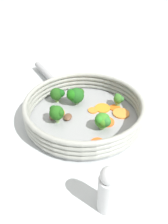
{
  "coord_description": "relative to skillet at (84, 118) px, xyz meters",
  "views": [
    {
      "loc": [
        0.34,
        0.36,
        0.4
      ],
      "look_at": [
        0.0,
        0.0,
        0.03
      ],
      "focal_mm": 35.0,
      "sensor_mm": 36.0,
      "label": 1
    }
  ],
  "objects": [
    {
      "name": "skillet_rivet_right",
      "position": [
        -0.01,
        -0.15,
        0.01
      ],
      "size": [
        0.01,
        0.01,
        0.01
      ],
      "primitive_type": "sphere",
      "color": "gray",
      "rests_on": "skillet"
    },
    {
      "name": "salt_shaker",
      "position": [
        0.15,
        0.22,
        0.05
      ],
      "size": [
        0.04,
        0.04,
        0.11
      ],
      "color": "silver",
      "rests_on": "ground_plane"
    },
    {
      "name": "carrot_slice_3",
      "position": [
        -0.07,
        0.01,
        0.01
      ],
      "size": [
        0.06,
        0.06,
        0.0
      ],
      "primitive_type": "cylinder",
      "rotation": [
        0.0,
        0.0,
        1.84
      ],
      "color": "orange",
      "rests_on": "skillet"
    },
    {
      "name": "skillet_handle",
      "position": [
        -0.06,
        -0.26,
        0.02
      ],
      "size": [
        0.07,
        0.21,
        0.02
      ],
      "primitive_type": "cylinder",
      "rotation": [
        1.57,
        0.0,
        6.05
      ],
      "color": "#999B9E",
      "rests_on": "skillet"
    },
    {
      "name": "skillet_rivet_left",
      "position": [
        -0.06,
        -0.14,
        0.01
      ],
      "size": [
        0.01,
        0.01,
        0.01
      ],
      "primitive_type": "sphere",
      "color": "#949B9C",
      "rests_on": "skillet"
    },
    {
      "name": "carrot_slice_0",
      "position": [
        -0.09,
        0.04,
        0.01
      ],
      "size": [
        0.03,
        0.03,
        0.0
      ],
      "primitive_type": "cylinder",
      "rotation": [
        0.0,
        0.0,
        3.14
      ],
      "color": "orange",
      "rests_on": "skillet"
    },
    {
      "name": "broccoli_floret_1",
      "position": [
        0.01,
        -0.11,
        0.03
      ],
      "size": [
        0.04,
        0.04,
        0.05
      ],
      "color": "#689143",
      "rests_on": "skillet"
    },
    {
      "name": "carrot_slice_7",
      "position": [
        0.05,
        -0.06,
        0.01
      ],
      "size": [
        0.04,
        0.04,
        0.0
      ],
      "primitive_type": "cylinder",
      "rotation": [
        0.0,
        0.0,
        6.23
      ],
      "color": "orange",
      "rests_on": "skillet"
    },
    {
      "name": "skillet",
      "position": [
        0.0,
        0.0,
        0.0
      ],
      "size": [
        0.32,
        0.32,
        0.01
      ],
      "primitive_type": "cylinder",
      "color": "#939699",
      "rests_on": "ground_plane"
    },
    {
      "name": "broccoli_floret_4",
      "position": [
        -0.11,
        0.03,
        0.03
      ],
      "size": [
        0.03,
        0.03,
        0.04
      ],
      "color": "#7BB369",
      "rests_on": "skillet"
    },
    {
      "name": "carrot_slice_5",
      "position": [
        -0.05,
        -0.09,
        0.01
      ],
      "size": [
        0.05,
        0.05,
        0.0
      ],
      "primitive_type": "cylinder",
      "rotation": [
        0.0,
        0.0,
        4.03
      ],
      "color": "orange",
      "rests_on": "skillet"
    },
    {
      "name": "skillet_rim_wall",
      "position": [
        0.0,
        0.0,
        0.03
      ],
      "size": [
        0.33,
        0.33,
        0.06
      ],
      "color": "#989B93",
      "rests_on": "skillet"
    },
    {
      "name": "carrot_slice_4",
      "position": [
        0.05,
        0.1,
        0.01
      ],
      "size": [
        0.05,
        0.05,
        0.0
      ],
      "primitive_type": "cylinder",
      "rotation": [
        0.0,
        0.0,
        2.57
      ],
      "color": "orange",
      "rests_on": "skillet"
    },
    {
      "name": "carrot_slice_1",
      "position": [
        -0.09,
        0.07,
        0.01
      ],
      "size": [
        0.06,
        0.06,
        0.01
      ],
      "primitive_type": "cylinder",
      "rotation": [
        0.0,
        0.0,
        4.41
      ],
      "color": "orange",
      "rests_on": "skillet"
    },
    {
      "name": "mushroom_piece_0",
      "position": [
        0.07,
        -0.05,
        0.01
      ],
      "size": [
        0.02,
        0.02,
        0.01
      ],
      "primitive_type": "ellipsoid",
      "rotation": [
        0.0,
        0.0,
        4.64
      ],
      "color": "brown",
      "rests_on": "skillet"
    },
    {
      "name": "carrot_slice_2",
      "position": [
        -0.03,
        0.06,
        0.01
      ],
      "size": [
        0.05,
        0.05,
        0.01
      ],
      "primitive_type": "cylinder",
      "rotation": [
        0.0,
        0.0,
        1.23
      ],
      "color": "orange",
      "rests_on": "skillet"
    },
    {
      "name": "carrot_slice_6",
      "position": [
        -0.04,
        -0.0,
        0.01
      ],
      "size": [
        0.04,
        0.04,
        0.0
      ],
      "primitive_type": "cylinder",
      "rotation": [
        0.0,
        0.0,
        5.51
      ],
      "color": "orange",
      "rests_on": "skillet"
    },
    {
      "name": "broccoli_floret_0",
      "position": [
        0.0,
        0.07,
        0.03
      ],
      "size": [
        0.05,
        0.05,
        0.05
      ],
      "color": "#86B15C",
      "rests_on": "skillet"
    },
    {
      "name": "broccoli_floret_3",
      "position": [
        -0.02,
        -0.06,
        0.04
      ],
      "size": [
        0.06,
        0.05,
        0.05
      ],
      "color": "#81B366",
      "rests_on": "skillet"
    },
    {
      "name": "ground_plane",
      "position": [
        0.0,
        0.0,
        -0.01
      ],
      "size": [
        4.0,
        4.0,
        0.0
      ],
      "primitive_type": "plane",
      "color": "#B5BCC0"
    },
    {
      "name": "mushroom_piece_1",
      "position": [
        0.04,
        -0.02,
        0.01
      ],
      "size": [
        0.04,
        0.04,
        0.01
      ],
      "primitive_type": "ellipsoid",
      "rotation": [
        0.0,
        0.0,
        0.64
      ],
      "color": "brown",
      "rests_on": "skillet"
    },
    {
      "name": "broccoli_floret_2",
      "position": [
        0.07,
        -0.03,
        0.04
      ],
      "size": [
        0.04,
        0.05,
        0.05
      ],
      "color": "#8AB569",
      "rests_on": "skillet"
    }
  ]
}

